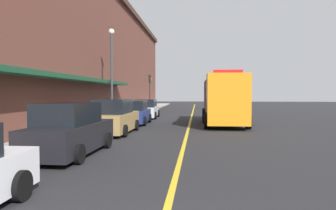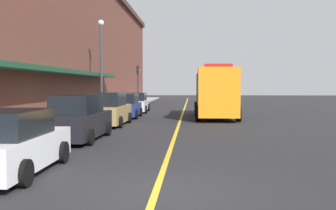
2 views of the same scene
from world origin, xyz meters
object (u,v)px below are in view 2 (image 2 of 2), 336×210
parked_car_0 (11,144)px  parked_car_3 (125,106)px  parked_car_4 (136,103)px  utility_truck (215,93)px  parked_car_2 (108,110)px  parking_meter_0 (18,120)px  traffic_light_near (138,77)px  street_lamp_left (101,57)px  parking_meter_1 (109,102)px  parked_car_1 (79,119)px

parked_car_0 → parked_car_3: 17.56m
parked_car_4 → utility_truck: bearing=-131.8°
parked_car_2 → parking_meter_0: bearing=171.6°
parking_meter_0 → traffic_light_near: traffic_light_near is taller
parked_car_2 → street_lamp_left: street_lamp_left is taller
parking_meter_1 → parked_car_3: bearing=-43.7°
parked_car_4 → parked_car_1: bearing=178.1°
parked_car_1 → parking_meter_0: 2.98m
utility_truck → traffic_light_near: bearing=-154.6°
parked_car_0 → street_lamp_left: bearing=5.1°
parked_car_1 → parked_car_2: parked_car_2 is taller
parked_car_4 → traffic_light_near: size_ratio=1.15×
parked_car_0 → utility_truck: size_ratio=0.54×
parked_car_4 → traffic_light_near: (-1.29, 10.65, 2.37)m
parked_car_4 → utility_truck: size_ratio=0.59×
parked_car_2 → parked_car_4: (-0.00, 10.94, -0.09)m
parked_car_0 → parked_car_2: (-0.12, 12.26, 0.10)m
parked_car_0 → street_lamp_left: 19.43m
utility_truck → parked_car_0: bearing=-19.5°
traffic_light_near → parked_car_4: bearing=-83.1°
parked_car_4 → utility_truck: (6.37, -5.30, 0.94)m
parked_car_4 → traffic_light_near: bearing=4.8°
parked_car_0 → parked_car_4: bearing=-0.8°
parked_car_0 → traffic_light_near: (-1.41, 33.85, 2.38)m
parked_car_3 → parked_car_0: bearing=179.4°
utility_truck → parking_meter_0: utility_truck is taller
parked_car_2 → parking_meter_1: parked_car_2 is taller
parked_car_4 → parking_meter_0: bearing=174.0°
parking_meter_1 → street_lamp_left: size_ratio=0.19×
parked_car_2 → utility_truck: 8.55m
parked_car_2 → parking_meter_0: size_ratio=3.52×
utility_truck → parked_car_1: bearing=-28.6°
parked_car_0 → parked_car_4: 23.20m
parked_car_1 → traffic_light_near: traffic_light_near is taller
parked_car_2 → parked_car_4: 10.94m
parked_car_4 → street_lamp_left: size_ratio=0.72×
parked_car_1 → parking_meter_1: (-1.41, 12.68, 0.19)m
parked_car_3 → street_lamp_left: 4.37m
parking_meter_0 → parking_meter_1: size_ratio=1.00×
parked_car_1 → traffic_light_near: size_ratio=1.11×
parked_car_3 → street_lamp_left: bearing=54.1°
parked_car_0 → parked_car_1: (-0.06, 6.23, 0.09)m
parked_car_2 → utility_truck: bearing=-47.9°
parked_car_2 → traffic_light_near: size_ratio=1.09×
parked_car_4 → street_lamp_left: street_lamp_left is taller
parked_car_1 → parking_meter_1: parked_car_1 is taller
parking_meter_0 → parking_meter_1: same height
traffic_light_near → parking_meter_0: bearing=-90.1°
parked_car_4 → parking_meter_1: bearing=160.5°
parked_car_0 → parked_car_3: size_ratio=1.09×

